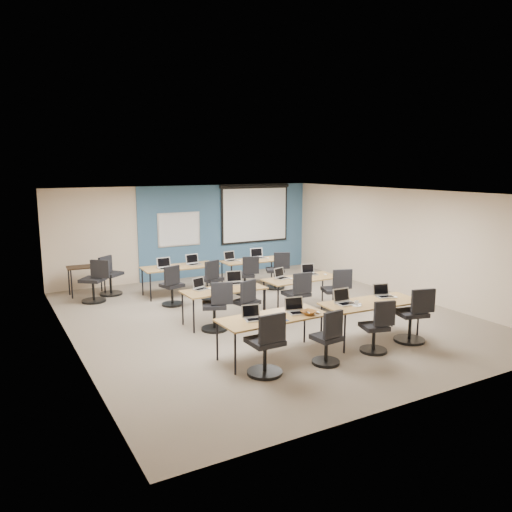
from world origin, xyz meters
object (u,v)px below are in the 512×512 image
utility_table (86,270)px  spare_chair_a (109,279)px  task_chair_3 (413,319)px  laptop_9 (193,262)px  task_chair_2 (377,331)px  task_chair_8 (172,289)px  laptop_6 (281,276)px  spare_chair_b (95,284)px  laptop_2 (345,300)px  task_chair_5 (247,306)px  laptop_1 (297,309)px  task_chair_0 (267,349)px  laptop_8 (165,266)px  task_chair_9 (212,283)px  training_table_back_left (180,268)px  laptop_3 (384,294)px  task_chair_4 (216,310)px  laptop_0 (253,316)px  laptop_4 (200,286)px  training_table_front_right (371,304)px  task_chair_6 (298,299)px  laptop_10 (231,258)px  laptop_5 (236,280)px  training_table_mid_right (302,280)px  training_table_back_right (252,262)px  laptop_7 (310,272)px  whiteboard (179,229)px  task_chair_11 (277,273)px  task_chair_7 (336,295)px  task_chair_1 (328,342)px  projector_screen (255,211)px  task_chair_10 (246,278)px  training_table_mid_left (224,291)px

utility_table → spare_chair_a: bearing=-29.3°
task_chair_3 → laptop_9: 5.94m
task_chair_2 → spare_chair_a: spare_chair_a is taller
task_chair_8 → laptop_6: bearing=-52.8°
task_chair_2 → spare_chair_b: spare_chair_b is taller
laptop_2 → task_chair_5: laptop_2 is taller
laptop_1 → task_chair_0: bearing=-137.3°
laptop_8 → task_chair_9: 1.26m
training_table_back_left → laptop_3: size_ratio=5.84×
task_chair_0 → spare_chair_a: (-1.00, 6.22, -0.00)m
training_table_back_left → task_chair_4: (-0.40, -3.09, -0.27)m
laptop_0 → laptop_4: 2.36m
training_table_front_right → task_chair_9: size_ratio=1.92×
task_chair_6 → laptop_3: bearing=-58.9°
laptop_10 → laptop_5: bearing=-120.7°
laptop_2 → task_chair_9: same height
task_chair_2 → training_table_mid_right: bearing=97.4°
training_table_back_right → laptop_8: (-2.45, 0.07, 0.11)m
laptop_2 → task_chair_4: (-1.84, 1.72, -0.38)m
laptop_9 → laptop_7: bearing=-56.5°
laptop_5 → task_chair_5: size_ratio=0.36×
task_chair_6 → whiteboard: bearing=101.2°
task_chair_11 → task_chair_7: bearing=-65.5°
whiteboard → laptop_2: 6.58m
laptop_3 → laptop_2: bearing=-162.8°
task_chair_3 → laptop_8: task_chair_3 is taller
task_chair_9 → laptop_1: bearing=-110.8°
laptop_5 → task_chair_9: (0.08, 1.49, -0.38)m
laptop_6 → task_chair_8: (-2.08, 1.49, -0.38)m
training_table_front_right → laptop_6: bearing=103.6°
task_chair_5 → laptop_8: 3.10m
task_chair_1 → task_chair_4: 2.64m
training_table_back_right → task_chair_0: 5.92m
projector_screen → laptop_5: projector_screen is taller
whiteboard → task_chair_7: bearing=-69.9°
training_table_mid_right → task_chair_10: size_ratio=1.78×
task_chair_4 → task_chair_8: bearing=116.3°
task_chair_6 → task_chair_9: (-1.00, 2.29, -0.01)m
training_table_back_right → task_chair_4: task_chair_4 is taller
training_table_front_right → task_chair_11: (0.51, 4.25, -0.27)m
whiteboard → training_table_mid_left: (-0.68, -4.40, -0.77)m
task_chair_3 → task_chair_7: bearing=107.3°
laptop_7 → utility_table: 5.67m
task_chair_1 → task_chair_9: 4.70m
laptop_10 → spare_chair_b: size_ratio=0.31×
laptop_8 → spare_chair_b: bearing=165.1°
task_chair_0 → task_chair_3: (3.15, -0.03, 0.00)m
training_table_mid_right → laptop_10: size_ratio=5.40×
task_chair_1 → training_table_back_left: bearing=90.1°
laptop_10 → training_table_front_right: bearing=-91.3°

